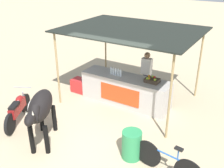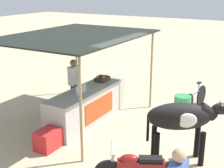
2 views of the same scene
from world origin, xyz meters
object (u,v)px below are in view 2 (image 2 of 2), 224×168
object	(u,v)px
vendor_behind_counter	(74,85)
cow	(182,118)
fruit_crate	(102,79)
cooler_box	(48,139)
water_barrel	(182,108)
bicycle_leaning	(195,99)
stall_counter	(88,105)

from	to	relation	value
vendor_behind_counter	cow	xyz separation A→B (m)	(-1.19, -3.76, 0.18)
fruit_crate	cooler_box	xyz separation A→B (m)	(-2.72, -0.15, -0.79)
water_barrel	bicycle_leaning	xyz separation A→B (m)	(0.95, -0.12, -0.01)
cow	vendor_behind_counter	bearing A→B (deg)	72.42
water_barrel	bicycle_leaning	size ratio (longest dim) A/B	0.44
water_barrel	cow	distance (m)	2.44
stall_counter	fruit_crate	bearing A→B (deg)	3.26
vendor_behind_counter	cooler_box	world-z (taller)	vendor_behind_counter
stall_counter	fruit_crate	xyz separation A→B (m)	(0.89, 0.05, 0.55)
vendor_behind_counter	water_barrel	world-z (taller)	vendor_behind_counter
stall_counter	cooler_box	size ratio (longest dim) A/B	5.00
cow	cooler_box	bearing A→B (deg)	109.41
stall_counter	bicycle_leaning	distance (m)	3.42
cow	bicycle_leaning	xyz separation A→B (m)	(3.20, 0.56, -0.69)
fruit_crate	cooler_box	world-z (taller)	fruit_crate
water_barrel	vendor_behind_counter	bearing A→B (deg)	108.91
vendor_behind_counter	cow	size ratio (longest dim) A/B	0.95
cooler_box	fruit_crate	bearing A→B (deg)	3.12
stall_counter	water_barrel	bearing A→B (deg)	-58.12
fruit_crate	bicycle_leaning	world-z (taller)	fruit_crate
stall_counter	vendor_behind_counter	world-z (taller)	vendor_behind_counter
fruit_crate	water_barrel	bearing A→B (deg)	-76.92
stall_counter	water_barrel	xyz separation A→B (m)	(1.45, -2.32, -0.12)
stall_counter	cow	bearing A→B (deg)	-104.90
stall_counter	vendor_behind_counter	xyz separation A→B (m)	(0.39, 0.75, 0.37)
water_barrel	cow	xyz separation A→B (m)	(-2.24, -0.68, 0.67)
bicycle_leaning	vendor_behind_counter	bearing A→B (deg)	122.12
fruit_crate	water_barrel	distance (m)	2.53
stall_counter	vendor_behind_counter	bearing A→B (deg)	62.56
stall_counter	vendor_behind_counter	size ratio (longest dim) A/B	1.82
stall_counter	bicycle_leaning	world-z (taller)	stall_counter
fruit_crate	vendor_behind_counter	size ratio (longest dim) A/B	0.27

